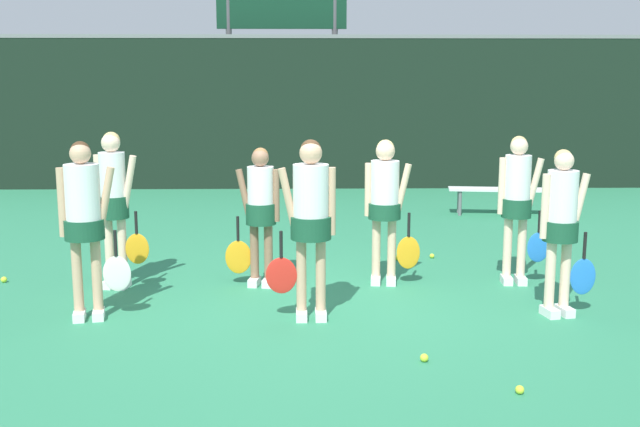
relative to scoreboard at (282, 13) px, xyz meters
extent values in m
plane|color=#2D7F56|center=(0.70, -9.97, -3.89)|extent=(140.00, 140.00, 0.00)
cube|color=black|center=(0.70, -1.46, -2.27)|extent=(60.00, 0.06, 3.24)
cube|color=slate|center=(0.70, -1.46, -0.61)|extent=(60.00, 0.08, 0.08)
cylinder|color=#515156|center=(-1.23, 0.00, -1.34)|extent=(0.14, 0.14, 5.11)
cylinder|color=#515156|center=(1.23, 0.00, -1.34)|extent=(0.14, 0.14, 5.11)
cube|color=silver|center=(4.17, -4.83, -3.43)|extent=(2.22, 0.62, 0.04)
cylinder|color=slate|center=(5.08, -4.81, -3.67)|extent=(0.06, 0.06, 0.44)
cylinder|color=slate|center=(5.05, -5.07, -3.67)|extent=(0.06, 0.06, 0.44)
cylinder|color=slate|center=(3.30, -4.60, -3.67)|extent=(0.06, 0.06, 0.44)
cylinder|color=slate|center=(3.27, -4.85, -3.67)|extent=(0.06, 0.06, 0.44)
cylinder|color=tan|center=(-1.56, -10.54, -3.47)|extent=(0.10, 0.10, 0.85)
cylinder|color=tan|center=(-1.74, -10.58, -3.47)|extent=(0.10, 0.10, 0.85)
cube|color=white|center=(-1.55, -10.57, -3.84)|extent=(0.16, 0.26, 0.09)
cube|color=white|center=(-1.73, -10.60, -3.84)|extent=(0.16, 0.26, 0.09)
cylinder|color=#194C33|center=(-1.65, -10.56, -2.97)|extent=(0.39, 0.39, 0.20)
cylinder|color=white|center=(-1.65, -10.56, -2.68)|extent=(0.34, 0.34, 0.71)
sphere|color=tan|center=(-1.65, -10.56, -2.23)|extent=(0.20, 0.20, 0.20)
sphere|color=#4C331E|center=(-1.65, -10.54, -2.20)|extent=(0.19, 0.19, 0.19)
cylinder|color=tan|center=(-1.44, -10.52, -2.70)|extent=(0.23, 0.12, 0.68)
cylinder|color=tan|center=(-1.84, -10.60, -2.70)|extent=(0.08, 0.08, 0.68)
cylinder|color=black|center=(-1.36, -10.52, -3.12)|extent=(0.03, 0.03, 0.26)
ellipsoid|color=silver|center=(-1.36, -10.52, -3.44)|extent=(0.28, 0.03, 0.36)
cylinder|color=tan|center=(0.68, -10.60, -3.46)|extent=(0.10, 0.10, 0.85)
cylinder|color=tan|center=(0.49, -10.60, -3.46)|extent=(0.10, 0.10, 0.85)
cube|color=white|center=(0.68, -10.63, -3.84)|extent=(0.11, 0.24, 0.09)
cube|color=white|center=(0.49, -10.63, -3.84)|extent=(0.11, 0.24, 0.09)
cylinder|color=#194C33|center=(0.59, -10.60, -2.96)|extent=(0.40, 0.40, 0.23)
cylinder|color=white|center=(0.59, -10.60, -2.68)|extent=(0.35, 0.35, 0.70)
sphere|color=tan|center=(0.59, -10.60, -2.22)|extent=(0.22, 0.22, 0.22)
sphere|color=#4C331E|center=(0.59, -10.58, -2.19)|extent=(0.20, 0.20, 0.20)
cylinder|color=tan|center=(0.37, -10.60, -2.69)|extent=(0.21, 0.08, 0.67)
cylinder|color=tan|center=(0.79, -10.60, -2.69)|extent=(0.08, 0.08, 0.67)
cylinder|color=black|center=(0.29, -10.62, -3.12)|extent=(0.03, 0.03, 0.27)
ellipsoid|color=red|center=(0.29, -10.62, -3.44)|extent=(0.31, 0.03, 0.37)
cylinder|color=beige|center=(3.17, -10.52, -3.49)|extent=(0.10, 0.10, 0.80)
cylinder|color=beige|center=(3.00, -10.55, -3.49)|extent=(0.10, 0.10, 0.80)
cube|color=white|center=(3.17, -10.55, -3.84)|extent=(0.15, 0.26, 0.09)
cube|color=white|center=(3.01, -10.58, -3.84)|extent=(0.15, 0.26, 0.09)
cylinder|color=#194C33|center=(3.09, -10.53, -3.01)|extent=(0.35, 0.35, 0.20)
cylinder|color=white|center=(3.09, -10.53, -2.74)|extent=(0.30, 0.30, 0.68)
sphere|color=beige|center=(3.09, -10.53, -2.31)|extent=(0.19, 0.19, 0.19)
sphere|color=#D8B772|center=(3.08, -10.51, -2.28)|extent=(0.18, 0.18, 0.18)
cylinder|color=beige|center=(3.27, -10.50, -2.76)|extent=(0.22, 0.12, 0.65)
cylinder|color=beige|center=(2.91, -10.57, -2.76)|extent=(0.08, 0.08, 0.65)
cylinder|color=black|center=(3.36, -10.50, -3.17)|extent=(0.03, 0.03, 0.27)
ellipsoid|color=blue|center=(3.36, -10.50, -3.50)|extent=(0.26, 0.03, 0.38)
cylinder|color=beige|center=(-1.57, -9.41, -3.46)|extent=(0.10, 0.10, 0.85)
cylinder|color=beige|center=(-1.73, -9.38, -3.46)|extent=(0.10, 0.10, 0.85)
cube|color=white|center=(-1.57, -9.44, -3.84)|extent=(0.15, 0.25, 0.09)
cube|color=white|center=(-1.73, -9.41, -3.84)|extent=(0.15, 0.25, 0.09)
cylinder|color=#194C33|center=(-1.65, -9.40, -2.95)|extent=(0.34, 0.34, 0.25)
cylinder|color=white|center=(-1.65, -9.40, -2.68)|extent=(0.29, 0.29, 0.71)
sphere|color=beige|center=(-1.65, -9.40, -2.22)|extent=(0.21, 0.21, 0.21)
sphere|color=#D8B772|center=(-1.65, -9.38, -2.19)|extent=(0.19, 0.19, 0.19)
cylinder|color=beige|center=(-1.46, -9.43, -2.69)|extent=(0.22, 0.11, 0.68)
cylinder|color=beige|center=(-1.82, -9.37, -2.69)|extent=(0.08, 0.08, 0.68)
cylinder|color=black|center=(-1.39, -9.46, -3.12)|extent=(0.03, 0.03, 0.26)
ellipsoid|color=orange|center=(-1.39, -9.46, -3.42)|extent=(0.27, 0.03, 0.36)
cylinder|color=#8C664C|center=(0.10, -9.36, -3.51)|extent=(0.10, 0.10, 0.76)
cylinder|color=#8C664C|center=(-0.06, -9.33, -3.51)|extent=(0.10, 0.10, 0.76)
cube|color=white|center=(0.10, -9.39, -3.84)|extent=(0.15, 0.25, 0.09)
cube|color=white|center=(-0.07, -9.36, -3.84)|extent=(0.15, 0.25, 0.09)
cylinder|color=#194C33|center=(0.02, -9.35, -3.04)|extent=(0.35, 0.35, 0.24)
cylinder|color=white|center=(0.02, -9.35, -2.81)|extent=(0.30, 0.30, 0.63)
sphere|color=#8C664C|center=(0.02, -9.35, -2.40)|extent=(0.20, 0.20, 0.20)
sphere|color=olive|center=(0.02, -9.33, -2.37)|extent=(0.18, 0.18, 0.18)
cylinder|color=#8C664C|center=(-0.17, -9.32, -2.82)|extent=(0.21, 0.11, 0.60)
cylinder|color=#8C664C|center=(0.20, -9.38, -2.82)|extent=(0.08, 0.08, 0.60)
cylinder|color=black|center=(-0.25, -9.32, -3.22)|extent=(0.03, 0.03, 0.29)
ellipsoid|color=orange|center=(-0.25, -9.32, -3.56)|extent=(0.31, 0.03, 0.39)
cylinder|color=beige|center=(1.54, -9.30, -3.49)|extent=(0.10, 0.10, 0.80)
cylinder|color=beige|center=(1.36, -9.28, -3.49)|extent=(0.10, 0.10, 0.80)
cube|color=white|center=(1.54, -9.33, -3.84)|extent=(0.14, 0.25, 0.09)
cube|color=white|center=(1.36, -9.31, -3.84)|extent=(0.14, 0.25, 0.09)
cylinder|color=#194C33|center=(1.45, -9.29, -3.02)|extent=(0.38, 0.38, 0.18)
cylinder|color=white|center=(1.45, -9.29, -2.76)|extent=(0.33, 0.33, 0.65)
sphere|color=beige|center=(1.45, -9.29, -2.33)|extent=(0.22, 0.22, 0.22)
sphere|color=#D8B772|center=(1.45, -9.27, -2.30)|extent=(0.20, 0.20, 0.20)
cylinder|color=beige|center=(1.65, -9.32, -2.77)|extent=(0.21, 0.10, 0.62)
cylinder|color=beige|center=(1.26, -9.27, -2.77)|extent=(0.08, 0.08, 0.62)
cylinder|color=black|center=(1.73, -9.35, -3.18)|extent=(0.03, 0.03, 0.28)
ellipsoid|color=orange|center=(1.73, -9.35, -3.51)|extent=(0.27, 0.03, 0.39)
cylinder|color=beige|center=(3.07, -9.32, -3.48)|extent=(0.10, 0.10, 0.82)
cylinder|color=beige|center=(2.90, -9.31, -3.48)|extent=(0.10, 0.10, 0.82)
cube|color=white|center=(3.06, -9.35, -3.84)|extent=(0.13, 0.25, 0.09)
cube|color=white|center=(2.90, -9.34, -3.84)|extent=(0.13, 0.25, 0.09)
cylinder|color=#194C33|center=(2.98, -9.31, -2.99)|extent=(0.34, 0.34, 0.22)
cylinder|color=white|center=(2.98, -9.31, -2.72)|extent=(0.30, 0.30, 0.69)
sphere|color=beige|center=(2.98, -9.31, -2.27)|extent=(0.20, 0.20, 0.20)
sphere|color=#D8B772|center=(2.99, -9.29, -2.25)|extent=(0.19, 0.19, 0.19)
cylinder|color=beige|center=(3.17, -9.33, -2.73)|extent=(0.22, 0.09, 0.66)
cylinder|color=beige|center=(2.81, -9.30, -2.73)|extent=(0.08, 0.08, 0.66)
cylinder|color=black|center=(3.25, -9.35, -3.14)|extent=(0.03, 0.03, 0.26)
ellipsoid|color=blue|center=(3.25, -9.35, -3.45)|extent=(0.26, 0.03, 0.35)
sphere|color=#CCE033|center=(1.74, -8.16, -3.86)|extent=(0.06, 0.06, 0.06)
sphere|color=#CCE033|center=(2.17, -12.47, -3.85)|extent=(0.07, 0.07, 0.07)
sphere|color=#CCE033|center=(2.24, -8.05, -3.86)|extent=(0.06, 0.06, 0.06)
sphere|color=#CCE033|center=(-3.04, -9.18, -3.85)|extent=(0.07, 0.07, 0.07)
sphere|color=#CCE033|center=(1.54, -11.80, -3.85)|extent=(0.07, 0.07, 0.07)
camera|label=1|loc=(0.53, -17.82, -1.52)|focal=42.00mm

